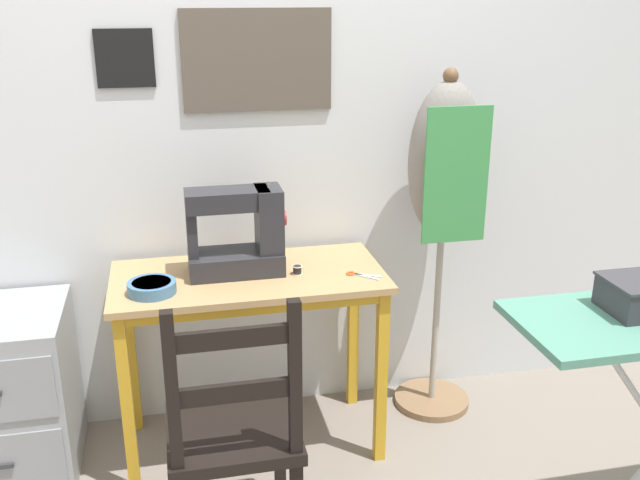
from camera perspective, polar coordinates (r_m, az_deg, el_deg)
The scene contains 11 objects.
ground_plane at distance 2.77m, azimuth -4.59°, elevation -18.61°, with size 14.00×14.00×0.00m, color gray.
wall_back at distance 2.77m, azimuth -6.93°, elevation 10.34°, with size 10.00×0.07×2.55m.
sewing_table at distance 2.65m, azimuth -5.64°, elevation -4.94°, with size 0.99×0.49×0.72m.
sewing_machine at distance 2.59m, azimuth -6.33°, elevation 0.51°, with size 0.36×0.18×0.34m.
fabric_bowl at distance 2.50m, azimuth -13.31°, elevation -3.68°, with size 0.17×0.17×0.04m.
scissors at distance 2.60m, azimuth 3.07°, elevation -2.79°, with size 0.12×0.10×0.01m.
thread_spool_near_machine at distance 2.60m, azimuth -1.83°, elevation -2.41°, with size 0.04×0.04×0.03m.
wooden_chair at distance 2.27m, azimuth -6.94°, elevation -15.17°, with size 0.40×0.38×0.91m.
filing_cabinet at distance 2.88m, azimuth -23.84°, elevation -11.20°, with size 0.47×0.48×0.63m.
dress_form at distance 2.83m, azimuth 9.95°, elevation 4.62°, with size 0.32×0.32×1.43m.
storage_box at distance 2.18m, azimuth 24.20°, elevation -4.06°, with size 0.19×0.18×0.10m.
Camera 1 is at (-0.26, -2.17, 1.70)m, focal length 40.00 mm.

